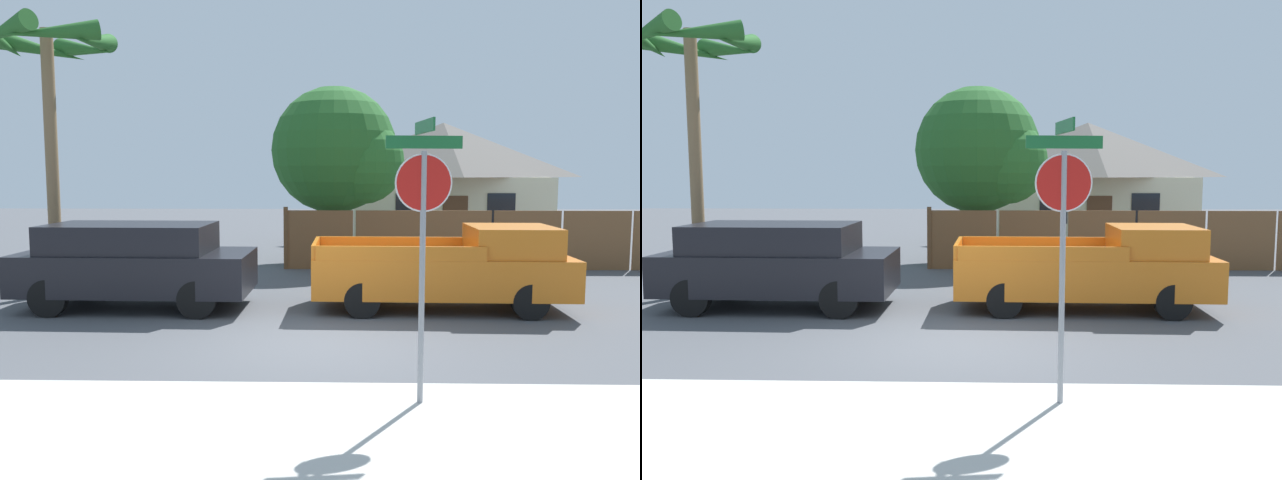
% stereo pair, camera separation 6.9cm
% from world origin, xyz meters
% --- Properties ---
extents(ground_plane, '(80.00, 80.00, 0.00)m').
position_xyz_m(ground_plane, '(0.00, 0.00, 0.00)').
color(ground_plane, '#4C4F54').
extents(sidewalk_strip, '(36.00, 3.20, 0.01)m').
position_xyz_m(sidewalk_strip, '(0.00, -3.60, 0.00)').
color(sidewalk_strip, beige).
rests_on(sidewalk_strip, ground).
extents(wooden_fence, '(12.14, 0.12, 1.83)m').
position_xyz_m(wooden_fence, '(4.92, 8.04, 0.87)').
color(wooden_fence, brown).
rests_on(wooden_fence, ground).
extents(house, '(7.90, 5.99, 4.82)m').
position_xyz_m(house, '(4.68, 15.27, 2.50)').
color(house, beige).
rests_on(house, ground).
extents(oak_tree, '(4.05, 3.86, 5.44)m').
position_xyz_m(oak_tree, '(0.50, 9.14, 3.42)').
color(oak_tree, brown).
rests_on(oak_tree, ground).
extents(palm_tree, '(2.98, 3.20, 6.08)m').
position_xyz_m(palm_tree, '(-6.10, 4.06, 5.24)').
color(palm_tree, brown).
rests_on(palm_tree, ground).
extents(red_suv, '(4.77, 2.16, 1.76)m').
position_xyz_m(red_suv, '(-3.77, 2.61, 0.96)').
color(red_suv, black).
rests_on(red_suv, ground).
extents(orange_pickup, '(5.22, 2.04, 1.73)m').
position_xyz_m(orange_pickup, '(2.73, 2.60, 0.84)').
color(orange_pickup, orange).
rests_on(orange_pickup, ground).
extents(stop_sign, '(0.91, 0.82, 3.40)m').
position_xyz_m(stop_sign, '(1.40, -2.69, 2.31)').
color(stop_sign, gray).
rests_on(stop_sign, ground).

